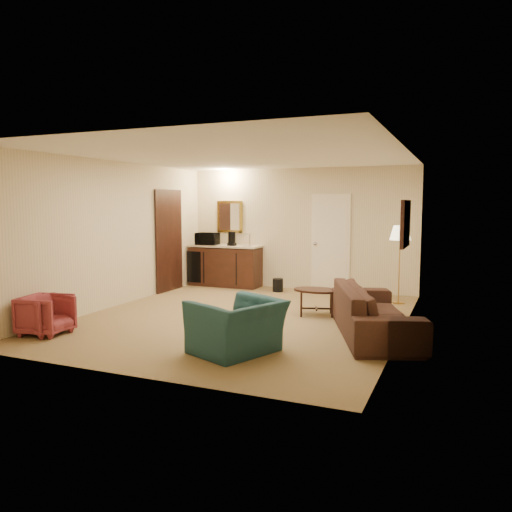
{
  "coord_description": "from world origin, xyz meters",
  "views": [
    {
      "loc": [
        3.27,
        -7.27,
        1.84
      ],
      "look_at": [
        0.03,
        0.5,
        0.96
      ],
      "focal_mm": 35.0,
      "sensor_mm": 36.0,
      "label": 1
    }
  ],
  "objects": [
    {
      "name": "room_walls",
      "position": [
        -0.1,
        0.77,
        1.72
      ],
      "size": [
        5.02,
        6.01,
        2.61
      ],
      "color": "beige",
      "rests_on": "ground"
    },
    {
      "name": "rose_chair_near",
      "position": [
        -2.15,
        -2.0,
        0.3
      ],
      "size": [
        0.67,
        0.7,
        0.6
      ],
      "primitive_type": "imported",
      "rotation": [
        0.0,
        0.0,
        1.33
      ],
      "color": "#993632",
      "rests_on": "ground"
    },
    {
      "name": "rose_chair_far",
      "position": [
        -2.15,
        -2.03,
        0.31
      ],
      "size": [
        0.67,
        0.7,
        0.62
      ],
      "primitive_type": "imported",
      "rotation": [
        0.0,
        0.0,
        1.77
      ],
      "color": "#993632",
      "rests_on": "ground"
    },
    {
      "name": "coffee_maker",
      "position": [
        -1.46,
        2.67,
        1.07
      ],
      "size": [
        0.2,
        0.2,
        0.31
      ],
      "primitive_type": "cylinder",
      "rotation": [
        0.0,
        0.0,
        0.23
      ],
      "color": "black",
      "rests_on": "wetbar_cabinet"
    },
    {
      "name": "coffee_table",
      "position": [
        1.06,
        0.61,
        0.22
      ],
      "size": [
        0.89,
        0.73,
        0.44
      ],
      "primitive_type": "cube",
      "rotation": [
        0.0,
        0.0,
        0.31
      ],
      "color": "black",
      "rests_on": "ground"
    },
    {
      "name": "ground",
      "position": [
        0.0,
        0.0,
        0.0
      ],
      "size": [
        6.0,
        6.0,
        0.0
      ],
      "primitive_type": "plane",
      "color": "#947E4B",
      "rests_on": "ground"
    },
    {
      "name": "floor_lamp",
      "position": [
        2.2,
        2.15,
        0.73
      ],
      "size": [
        0.49,
        0.49,
        1.46
      ],
      "primitive_type": "cube",
      "rotation": [
        0.0,
        0.0,
        -0.32
      ],
      "color": "#AF843A",
      "rests_on": "ground"
    },
    {
      "name": "wetbar_cabinet",
      "position": [
        -1.65,
        2.72,
        0.46
      ],
      "size": [
        1.64,
        0.58,
        0.92
      ],
      "primitive_type": "cube",
      "color": "#3D1C13",
      "rests_on": "ground"
    },
    {
      "name": "sofa",
      "position": [
        2.15,
        -0.28,
        0.46
      ],
      "size": [
        1.47,
        2.44,
        0.92
      ],
      "primitive_type": "imported",
      "rotation": [
        0.0,
        0.0,
        1.93
      ],
      "color": "black",
      "rests_on": "ground"
    },
    {
      "name": "teal_armchair",
      "position": [
        0.73,
        -1.8,
        0.45
      ],
      "size": [
        1.01,
        1.2,
        0.89
      ],
      "primitive_type": "imported",
      "rotation": [
        0.0,
        0.0,
        -1.97
      ],
      "color": "#1D4349",
      "rests_on": "ground"
    },
    {
      "name": "microwave",
      "position": [
        -2.06,
        2.64,
        1.09
      ],
      "size": [
        0.51,
        0.31,
        0.33
      ],
      "primitive_type": "imported",
      "rotation": [
        0.0,
        0.0,
        0.07
      ],
      "color": "black",
      "rests_on": "wetbar_cabinet"
    },
    {
      "name": "waste_bin",
      "position": [
        -0.3,
        2.48,
        0.14
      ],
      "size": [
        0.28,
        0.28,
        0.28
      ],
      "primitive_type": "cylinder",
      "rotation": [
        0.0,
        0.0,
        -0.33
      ],
      "color": "black",
      "rests_on": "ground"
    }
  ]
}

